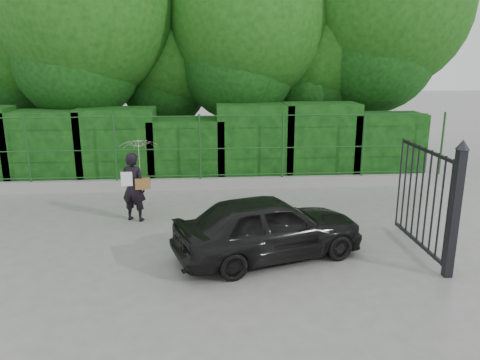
{
  "coord_description": "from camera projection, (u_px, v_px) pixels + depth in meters",
  "views": [
    {
      "loc": [
        0.52,
        -8.18,
        3.65
      ],
      "look_at": [
        1.26,
        1.3,
        1.1
      ],
      "focal_mm": 35.0,
      "sensor_mm": 36.0,
      "label": 1
    }
  ],
  "objects": [
    {
      "name": "gate",
      "position": [
        441.0,
        201.0,
        8.12
      ],
      "size": [
        0.22,
        2.33,
        2.36
      ],
      "color": "black",
      "rests_on": "ground"
    },
    {
      "name": "hedge",
      "position": [
        184.0,
        145.0,
        13.8
      ],
      "size": [
        14.2,
        1.2,
        2.27
      ],
      "color": "black",
      "rests_on": "ground"
    },
    {
      "name": "fence",
      "position": [
        193.0,
        147.0,
        12.82
      ],
      "size": [
        14.13,
        0.06,
        1.8
      ],
      "color": "#1C481D",
      "rests_on": "kerb"
    },
    {
      "name": "trees",
      "position": [
        221.0,
        24.0,
        15.12
      ],
      "size": [
        17.1,
        6.15,
        8.08
      ],
      "color": "black",
      "rests_on": "ground"
    },
    {
      "name": "ground",
      "position": [
        179.0,
        256.0,
        8.78
      ],
      "size": [
        80.0,
        80.0,
        0.0
      ],
      "primitive_type": "plane",
      "color": "gray"
    },
    {
      "name": "kerb",
      "position": [
        186.0,
        184.0,
        13.07
      ],
      "size": [
        14.0,
        0.25,
        0.3
      ],
      "primitive_type": "cube",
      "color": "#9E9E99",
      "rests_on": "ground"
    },
    {
      "name": "woman",
      "position": [
        137.0,
        168.0,
        10.4
      ],
      "size": [
        0.9,
        0.85,
        1.86
      ],
      "color": "black",
      "rests_on": "ground"
    },
    {
      "name": "car",
      "position": [
        269.0,
        227.0,
        8.57
      ],
      "size": [
        3.78,
        2.43,
        1.2
      ],
      "primitive_type": "imported",
      "rotation": [
        0.0,
        0.0,
        1.88
      ],
      "color": "black",
      "rests_on": "ground"
    }
  ]
}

